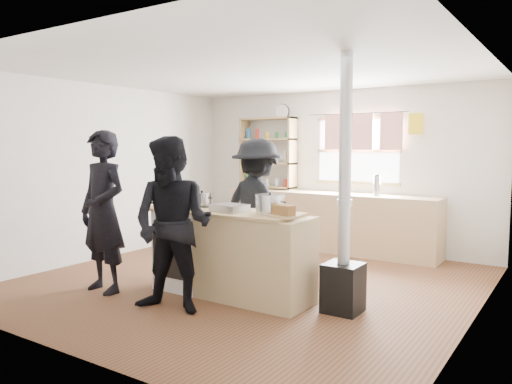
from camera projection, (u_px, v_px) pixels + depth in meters
ground at (249, 282)px, 5.97m from camera, size 5.00×5.00×0.01m
back_counter at (329, 221)px, 7.78m from camera, size 3.40×0.55×0.90m
shelving_unit at (268, 153)px, 8.44m from camera, size 1.00×0.28×1.20m
thermos at (377, 186)px, 7.30m from camera, size 0.10×0.10×0.29m
cooking_island at (231, 253)px, 5.39m from camera, size 1.97×0.64×0.93m
skillet_greens at (172, 204)px, 5.71m from camera, size 0.29×0.29×0.05m
roast_tray at (230, 207)px, 5.30m from camera, size 0.38×0.31×0.08m
stockpot_stove at (202, 199)px, 5.77m from camera, size 0.22×0.22×0.18m
stockpot_counter at (270, 204)px, 5.11m from camera, size 0.30×0.30×0.22m
bread_board at (284, 212)px, 4.87m from camera, size 0.32×0.26×0.12m
flue_heater at (344, 246)px, 4.84m from camera, size 0.35×0.35×2.50m
person_near_left at (103, 212)px, 5.52m from camera, size 0.68×0.48×1.80m
person_near_right at (173, 225)px, 4.83m from camera, size 0.97×0.84×1.72m
person_far at (257, 208)px, 6.21m from camera, size 1.24×0.91×1.71m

